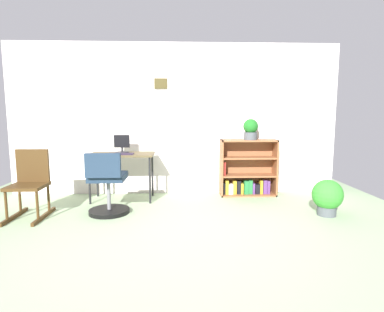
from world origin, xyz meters
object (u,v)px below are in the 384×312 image
object	(u,v)px
desk	(122,158)
office_chair	(108,187)
monitor	(122,145)
potted_plant_floor	(327,196)
keyboard	(121,154)
bookshelf_low	(247,171)
potted_plant_on_shelf	(251,129)
rocking_chair	(30,183)

from	to	relation	value
desk	office_chair	world-z (taller)	office_chair
monitor	potted_plant_floor	world-z (taller)	monitor
office_chair	potted_plant_floor	xyz separation A→B (m)	(2.78, -0.15, -0.11)
keyboard	potted_plant_floor	xyz separation A→B (m)	(2.71, -0.72, -0.46)
bookshelf_low	potted_plant_on_shelf	xyz separation A→B (m)	(0.03, -0.05, 0.67)
desk	keyboard	bearing A→B (deg)	-87.54
keyboard	potted_plant_floor	world-z (taller)	keyboard
desk	potted_plant_on_shelf	xyz separation A→B (m)	(1.95, 0.18, 0.41)
desk	rocking_chair	bearing A→B (deg)	-144.14
keyboard	rocking_chair	bearing A→B (deg)	-149.24
monitor	potted_plant_on_shelf	xyz separation A→B (m)	(1.97, 0.07, 0.23)
keyboard	potted_plant_on_shelf	world-z (taller)	potted_plant_on_shelf
bookshelf_low	potted_plant_on_shelf	size ratio (longest dim) A/B	2.73
monitor	office_chair	xyz separation A→B (m)	(-0.05, -0.80, -0.46)
monitor	office_chair	size ratio (longest dim) A/B	0.33
monitor	potted_plant_floor	bearing A→B (deg)	-19.33
monitor	rocking_chair	distance (m)	1.36
desk	potted_plant_floor	xyz separation A→B (m)	(2.71, -0.85, -0.39)
keyboard	office_chair	bearing A→B (deg)	-96.93
monitor	keyboard	distance (m)	0.26
rocking_chair	bookshelf_low	xyz separation A→B (m)	(2.93, 0.96, -0.05)
office_chair	rocking_chair	distance (m)	0.95
desk	potted_plant_floor	size ratio (longest dim) A/B	2.04
keyboard	bookshelf_low	bearing A→B (deg)	10.66
bookshelf_low	office_chair	bearing A→B (deg)	-154.86
monitor	office_chair	bearing A→B (deg)	-93.59
bookshelf_low	potted_plant_floor	distance (m)	1.35
bookshelf_low	desk	bearing A→B (deg)	-173.03
office_chair	potted_plant_floor	bearing A→B (deg)	-3.12
potted_plant_floor	bookshelf_low	bearing A→B (deg)	126.24
keyboard	rocking_chair	xyz separation A→B (m)	(-1.02, -0.60, -0.28)
desk	bookshelf_low	size ratio (longest dim) A/B	1.06
potted_plant_floor	office_chair	bearing A→B (deg)	176.88
office_chair	bookshelf_low	size ratio (longest dim) A/B	0.92
rocking_chair	potted_plant_on_shelf	xyz separation A→B (m)	(2.96, 0.91, 0.62)
desk	office_chair	size ratio (longest dim) A/B	1.15
bookshelf_low	potted_plant_on_shelf	world-z (taller)	potted_plant_on_shelf
keyboard	potted_plant_floor	size ratio (longest dim) A/B	0.81
office_chair	potted_plant_on_shelf	bearing A→B (deg)	23.50
desk	potted_plant_on_shelf	size ratio (longest dim) A/B	2.90
potted_plant_floor	monitor	bearing A→B (deg)	160.67
rocking_chair	potted_plant_on_shelf	world-z (taller)	potted_plant_on_shelf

